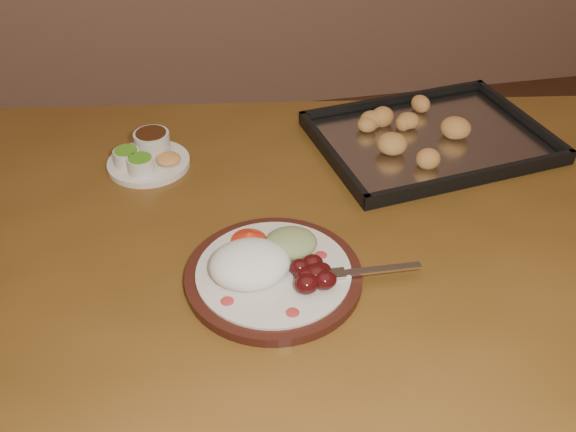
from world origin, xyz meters
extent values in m
cube|color=brown|center=(-0.19, 0.18, 0.73)|extent=(1.62, 1.12, 0.04)
cylinder|color=#432C14|center=(-0.81, 0.66, 0.35)|extent=(0.07, 0.07, 0.71)
cylinder|color=#432C14|center=(0.54, 0.45, 0.35)|extent=(0.07, 0.07, 0.71)
cylinder|color=#33130E|center=(-0.20, 0.03, 0.76)|extent=(0.28, 0.28, 0.02)
cylinder|color=beige|center=(-0.20, 0.03, 0.77)|extent=(0.24, 0.24, 0.01)
ellipsoid|color=#B02C2A|center=(-0.28, -0.02, 0.77)|extent=(0.02, 0.02, 0.00)
ellipsoid|color=#B02C2A|center=(-0.19, -0.06, 0.77)|extent=(0.02, 0.02, 0.00)
ellipsoid|color=#B02C2A|center=(-0.12, 0.05, 0.77)|extent=(0.02, 0.02, 0.00)
ellipsoid|color=#B02C2A|center=(-0.28, 0.08, 0.77)|extent=(0.02, 0.02, 0.00)
ellipsoid|color=white|center=(-0.24, 0.04, 0.79)|extent=(0.15, 0.14, 0.06)
ellipsoid|color=#4F0B0D|center=(-0.16, -0.01, 0.79)|extent=(0.04, 0.03, 0.03)
ellipsoid|color=#4F0B0D|center=(-0.13, 0.00, 0.79)|extent=(0.04, 0.03, 0.03)
ellipsoid|color=#4F0B0D|center=(-0.14, 0.02, 0.79)|extent=(0.04, 0.03, 0.03)
ellipsoid|color=#4F0B0D|center=(-0.13, -0.02, 0.79)|extent=(0.04, 0.03, 0.03)
ellipsoid|color=#4F0B0D|center=(-0.16, 0.02, 0.79)|extent=(0.04, 0.03, 0.03)
ellipsoid|color=#4F0B0D|center=(-0.14, 0.00, 0.79)|extent=(0.04, 0.03, 0.03)
ellipsoid|color=#4F0B0D|center=(-0.16, -0.02, 0.79)|extent=(0.04, 0.03, 0.03)
ellipsoid|color=tan|center=(-0.17, 0.08, 0.78)|extent=(0.11, 0.10, 0.04)
cone|color=red|center=(-0.23, 0.11, 0.78)|extent=(0.07, 0.07, 0.03)
cube|color=white|center=(-0.04, 0.00, 0.77)|extent=(0.13, 0.02, 0.00)
cube|color=white|center=(-0.11, 0.00, 0.77)|extent=(0.04, 0.02, 0.00)
cylinder|color=white|center=(-0.14, -0.01, 0.77)|extent=(0.03, 0.00, 0.00)
cylinder|color=white|center=(-0.14, 0.00, 0.77)|extent=(0.03, 0.00, 0.00)
cylinder|color=white|center=(-0.14, 0.01, 0.77)|extent=(0.03, 0.00, 0.00)
cylinder|color=white|center=(-0.14, 0.01, 0.77)|extent=(0.03, 0.00, 0.00)
cylinder|color=silver|center=(-0.39, 0.41, 0.76)|extent=(0.16, 0.16, 0.01)
cylinder|color=silver|center=(-0.43, 0.40, 0.78)|extent=(0.05, 0.05, 0.03)
cylinder|color=#4A951D|center=(-0.43, 0.40, 0.79)|extent=(0.04, 0.04, 0.00)
cylinder|color=silver|center=(-0.40, 0.37, 0.78)|extent=(0.05, 0.05, 0.03)
cylinder|color=#4A951D|center=(-0.40, 0.37, 0.79)|extent=(0.04, 0.04, 0.00)
cylinder|color=silver|center=(-0.38, 0.44, 0.78)|extent=(0.07, 0.07, 0.04)
cylinder|color=#341809|center=(-0.38, 0.44, 0.80)|extent=(0.06, 0.06, 0.00)
ellipsoid|color=#EB9153|center=(-0.35, 0.39, 0.77)|extent=(0.05, 0.05, 0.02)
cube|color=black|center=(0.19, 0.38, 0.75)|extent=(0.50, 0.40, 0.01)
cube|color=black|center=(0.17, 0.54, 0.77)|extent=(0.46, 0.08, 0.02)
cube|color=black|center=(0.22, 0.21, 0.77)|extent=(0.46, 0.08, 0.02)
cube|color=black|center=(0.41, 0.41, 0.77)|extent=(0.06, 0.33, 0.02)
cube|color=black|center=(-0.03, 0.34, 0.77)|extent=(0.06, 0.33, 0.02)
cube|color=silver|center=(0.19, 0.38, 0.76)|extent=(0.47, 0.37, 0.00)
ellipsoid|color=#D18049|center=(0.25, 0.38, 0.78)|extent=(0.05, 0.05, 0.04)
ellipsoid|color=#D18049|center=(0.29, 0.43, 0.78)|extent=(0.07, 0.07, 0.04)
ellipsoid|color=#D18049|center=(0.21, 0.47, 0.78)|extent=(0.07, 0.07, 0.04)
ellipsoid|color=#D18049|center=(0.16, 0.43, 0.78)|extent=(0.06, 0.06, 0.04)
ellipsoid|color=#D18049|center=(0.12, 0.43, 0.78)|extent=(0.07, 0.07, 0.04)
ellipsoid|color=#D18049|center=(0.14, 0.38, 0.78)|extent=(0.06, 0.06, 0.04)
ellipsoid|color=#D18049|center=(0.08, 0.34, 0.78)|extent=(0.06, 0.06, 0.04)
ellipsoid|color=#D18049|center=(0.15, 0.29, 0.78)|extent=(0.07, 0.07, 0.04)
ellipsoid|color=#D18049|center=(0.18, 0.32, 0.78)|extent=(0.06, 0.06, 0.04)
ellipsoid|color=#D18049|center=(0.24, 0.30, 0.78)|extent=(0.07, 0.07, 0.04)
ellipsoid|color=#D18049|center=(0.24, 0.36, 0.78)|extent=(0.07, 0.07, 0.04)
camera|label=1|loc=(-0.33, -0.70, 1.45)|focal=40.00mm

